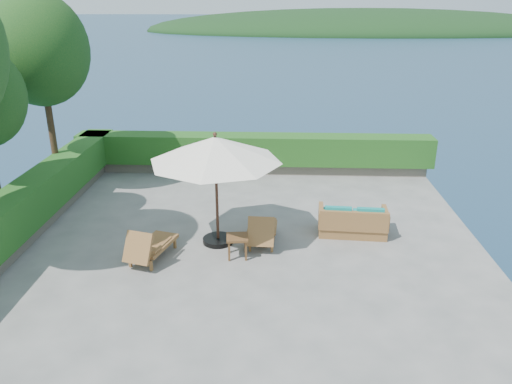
{
  "coord_description": "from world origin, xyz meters",
  "views": [
    {
      "loc": [
        0.84,
        -11.23,
        5.78
      ],
      "look_at": [
        0.3,
        0.8,
        1.1
      ],
      "focal_mm": 35.0,
      "sensor_mm": 36.0,
      "label": 1
    }
  ],
  "objects_px": {
    "lounge_right": "(262,230)",
    "lounge_left": "(150,246)",
    "wicker_loveseat": "(353,223)",
    "side_table": "(237,240)",
    "patio_umbrella": "(215,150)"
  },
  "relations": [
    {
      "from": "lounge_left",
      "to": "wicker_loveseat",
      "type": "height_order",
      "value": "lounge_left"
    },
    {
      "from": "lounge_left",
      "to": "lounge_right",
      "type": "bearing_deg",
      "value": 36.41
    },
    {
      "from": "lounge_left",
      "to": "side_table",
      "type": "distance_m",
      "value": 2.06
    },
    {
      "from": "side_table",
      "to": "wicker_loveseat",
      "type": "xyz_separation_m",
      "value": [
        2.9,
        1.34,
        -0.11
      ]
    },
    {
      "from": "patio_umbrella",
      "to": "lounge_left",
      "type": "bearing_deg",
      "value": -146.48
    },
    {
      "from": "side_table",
      "to": "wicker_loveseat",
      "type": "height_order",
      "value": "wicker_loveseat"
    },
    {
      "from": "wicker_loveseat",
      "to": "lounge_left",
      "type": "bearing_deg",
      "value": -158.14
    },
    {
      "from": "lounge_left",
      "to": "wicker_loveseat",
      "type": "distance_m",
      "value": 5.2
    },
    {
      "from": "patio_umbrella",
      "to": "lounge_right",
      "type": "bearing_deg",
      "value": -0.56
    },
    {
      "from": "patio_umbrella",
      "to": "wicker_loveseat",
      "type": "bearing_deg",
      "value": 10.12
    },
    {
      "from": "patio_umbrella",
      "to": "lounge_right",
      "type": "relative_size",
      "value": 2.19
    },
    {
      "from": "lounge_right",
      "to": "wicker_loveseat",
      "type": "height_order",
      "value": "lounge_right"
    },
    {
      "from": "patio_umbrella",
      "to": "side_table",
      "type": "bearing_deg",
      "value": -52.87
    },
    {
      "from": "patio_umbrella",
      "to": "wicker_loveseat",
      "type": "height_order",
      "value": "patio_umbrella"
    },
    {
      "from": "lounge_right",
      "to": "lounge_left",
      "type": "bearing_deg",
      "value": -157.25
    }
  ]
}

